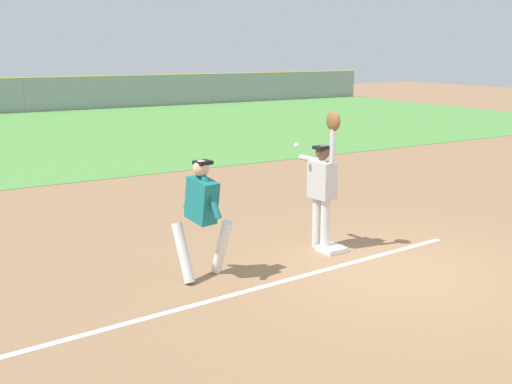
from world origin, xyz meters
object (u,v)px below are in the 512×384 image
object	(u,v)px
first_base	(332,249)
fielder	(323,182)
parked_car_tan	(18,95)
baseball	(296,145)
parked_car_black	(105,92)
runner	(202,211)
parked_car_blue	(184,89)

from	to	relation	value
first_base	fielder	xyz separation A→B (m)	(-0.06, 0.21, 1.08)
fielder	parked_car_tan	distance (m)	29.69
baseball	parked_car_black	bearing A→B (deg)	78.34
first_base	fielder	size ratio (longest dim) A/B	0.17
fielder	baseball	bearing A→B (deg)	-31.05
baseball	parked_car_black	xyz separation A→B (m)	(6.11, 29.59, -1.05)
first_base	runner	xyz separation A→B (m)	(-2.32, -0.01, 0.96)
parked_car_black	parked_car_tan	bearing A→B (deg)	-178.46
baseball	parked_car_tan	world-z (taller)	baseball
runner	parked_car_black	bearing A→B (deg)	64.69
fielder	runner	distance (m)	2.27
parked_car_black	parked_car_blue	bearing A→B (deg)	2.55
runner	baseball	xyz separation A→B (m)	(1.86, 0.40, 0.73)
first_base	parked_car_blue	distance (m)	32.17
first_base	baseball	distance (m)	1.79
parked_car_tan	baseball	bearing A→B (deg)	-92.11
baseball	parked_car_blue	bearing A→B (deg)	68.84
parked_car_black	parked_car_blue	distance (m)	5.43
first_base	parked_car_black	xyz separation A→B (m)	(5.65, 29.99, 0.63)
first_base	parked_car_blue	size ratio (longest dim) A/B	0.08
first_base	parked_car_tan	xyz separation A→B (m)	(0.58, 29.88, 0.63)
fielder	parked_car_blue	bearing A→B (deg)	-116.31
first_base	baseball	bearing A→B (deg)	139.26
runner	parked_car_blue	xyz separation A→B (m)	(13.40, 30.20, -0.32)
first_base	runner	distance (m)	2.51
parked_car_black	parked_car_blue	xyz separation A→B (m)	(5.43, 0.21, 0.00)
first_base	baseball	world-z (taller)	baseball
fielder	runner	world-z (taller)	fielder
baseball	parked_car_black	world-z (taller)	baseball
parked_car_black	baseball	bearing A→B (deg)	-101.30
first_base	parked_car_blue	world-z (taller)	parked_car_blue
baseball	parked_car_blue	distance (m)	31.97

